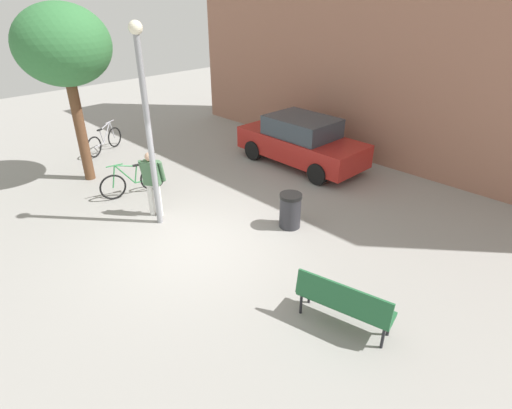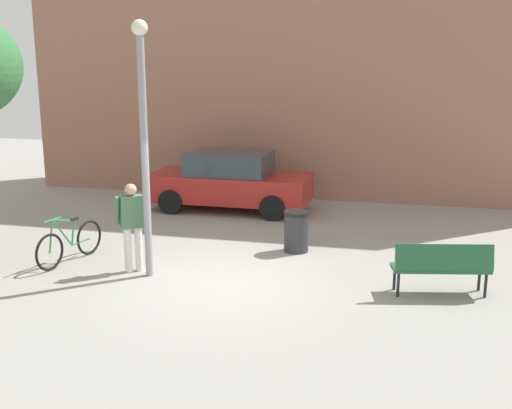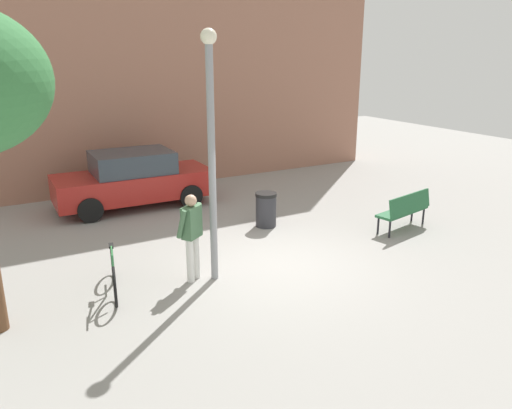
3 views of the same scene
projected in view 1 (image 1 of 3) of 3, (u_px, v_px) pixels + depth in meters
ground_plane at (193, 245)px, 9.07m from camera, size 36.00×36.00×0.00m
building_facade at (404, 13)px, 12.07m from camera, size 16.02×2.00×8.83m
lamppost at (147, 116)px, 8.74m from camera, size 0.28×0.28×4.52m
person_by_lamppost at (152, 180)px, 9.84m from camera, size 0.61×0.53×1.67m
park_bench at (344, 301)px, 6.63m from camera, size 1.66×0.80×0.92m
plaza_tree at (63, 47)px, 10.53m from camera, size 2.44×2.44×4.80m
bicycle_silver at (105, 141)px, 14.12m from camera, size 0.83×1.65×0.97m
bicycle_green at (133, 182)px, 11.14m from camera, size 0.42×1.78×0.97m
parked_car_red at (301, 141)px, 12.91m from camera, size 4.23×1.88×1.55m
trash_bin at (290, 210)px, 9.59m from camera, size 0.53×0.53×0.85m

